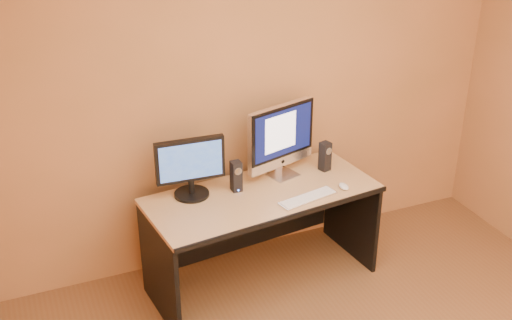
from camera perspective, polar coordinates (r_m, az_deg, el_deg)
name	(u,v)px	position (r m, az deg, el deg)	size (l,w,h in m)	color
walls	(412,232)	(3.08, 13.70, -6.21)	(4.00, 4.00, 2.60)	#AD7046
desk	(262,238)	(4.64, 0.56, -6.96)	(1.61, 0.70, 0.74)	tan
imac	(284,141)	(4.55, 2.50, 1.67)	(0.57, 0.21, 0.55)	silver
second_monitor	(190,168)	(4.34, -5.85, -0.70)	(0.48, 0.24, 0.42)	black
speaker_left	(236,176)	(4.43, -1.78, -1.45)	(0.07, 0.07, 0.22)	black
speaker_right	(325,156)	(4.73, 6.15, 0.33)	(0.07, 0.07, 0.22)	black
keyboard	(308,198)	(4.38, 4.65, -3.37)	(0.43, 0.12, 0.02)	silver
mouse	(344,186)	(4.53, 7.81, -2.33)	(0.06, 0.10, 0.04)	silver
cable_a	(288,169)	(4.77, 2.84, -0.77)	(0.01, 0.01, 0.22)	black
cable_b	(267,171)	(4.73, 1.00, -0.95)	(0.01, 0.01, 0.18)	black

